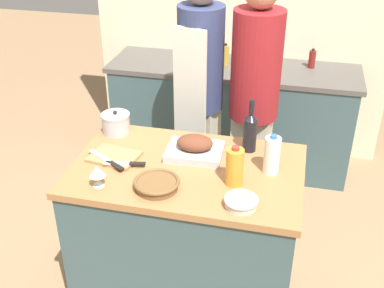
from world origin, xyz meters
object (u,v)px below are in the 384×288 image
at_px(milk_jug, 272,155).
at_px(knife_paring, 126,163).
at_px(person_cook_aproned, 200,88).
at_px(person_cook_guest, 254,97).
at_px(mixing_bowl, 241,202).
at_px(wicker_basket, 157,184).
at_px(wine_glass_left, 97,172).
at_px(knife_chef, 107,160).
at_px(roasting_pan, 195,148).
at_px(stock_pot, 116,123).
at_px(condiment_bottle_short, 312,59).
at_px(wine_bottle_green, 250,131).
at_px(cutting_board, 114,157).
at_px(condiment_bottle_tall, 217,53).
at_px(condiment_bottle_extra, 225,55).
at_px(juice_jug, 235,167).

relative_size(milk_jug, knife_paring, 0.97).
distance_m(person_cook_aproned, person_cook_guest, 0.39).
distance_m(mixing_bowl, milk_jug, 0.37).
relative_size(wicker_basket, wine_glass_left, 1.99).
xyz_separation_m(knife_chef, knife_paring, (0.11, -0.01, 0.00)).
xyz_separation_m(mixing_bowl, person_cook_aproned, (-0.46, 1.16, 0.06)).
bearing_deg(roasting_pan, milk_jug, -9.46).
xyz_separation_m(stock_pot, person_cook_guest, (0.78, 0.53, 0.03)).
xyz_separation_m(roasting_pan, condiment_bottle_short, (0.62, 1.60, 0.01)).
relative_size(mixing_bowl, person_cook_aproned, 0.09).
bearing_deg(wine_bottle_green, stock_pot, 177.94).
xyz_separation_m(cutting_board, mixing_bowl, (0.76, -0.28, 0.02)).
bearing_deg(condiment_bottle_short, knife_chef, -120.68).
xyz_separation_m(mixing_bowl, milk_jug, (0.11, 0.34, 0.08)).
distance_m(milk_jug, knife_chef, 0.90).
height_order(milk_jug, knife_chef, milk_jug).
distance_m(mixing_bowl, condiment_bottle_short, 2.03).
bearing_deg(condiment_bottle_tall, person_cook_aproned, -87.92).
bearing_deg(milk_jug, wine_bottle_green, 125.08).
xyz_separation_m(mixing_bowl, condiment_bottle_tall, (-0.49, 1.96, 0.04)).
bearing_deg(knife_chef, condiment_bottle_short, 59.32).
relative_size(wine_bottle_green, knife_chef, 1.21).
bearing_deg(knife_paring, condiment_bottle_tall, 84.33).
relative_size(wicker_basket, knife_chef, 0.91).
relative_size(wicker_basket, person_cook_aproned, 0.13).
relative_size(wicker_basket, wine_bottle_green, 0.75).
distance_m(roasting_pan, wicker_basket, 0.38).
distance_m(mixing_bowl, condiment_bottle_extra, 1.96).
xyz_separation_m(wine_bottle_green, condiment_bottle_tall, (-0.46, 1.42, -0.05)).
relative_size(roasting_pan, knife_paring, 1.41).
bearing_deg(milk_jug, stock_pot, 166.44).
xyz_separation_m(wicker_basket, condiment_bottle_short, (0.73, 1.96, 0.03)).
height_order(condiment_bottle_tall, person_cook_guest, person_cook_guest).
xyz_separation_m(roasting_pan, knife_paring, (-0.34, -0.20, -0.03)).
distance_m(stock_pot, milk_jug, 1.00).
relative_size(milk_jug, person_cook_aproned, 0.13).
height_order(stock_pot, condiment_bottle_extra, condiment_bottle_extra).
height_order(wicker_basket, knife_paring, wicker_basket).
bearing_deg(condiment_bottle_short, juice_jug, -100.98).
xyz_separation_m(knife_paring, condiment_bottle_short, (0.95, 1.80, 0.04)).
distance_m(condiment_bottle_tall, person_cook_guest, 0.95).
height_order(juice_jug, knife_paring, juice_jug).
bearing_deg(stock_pot, mixing_bowl, -33.79).
bearing_deg(milk_jug, wicker_basket, -152.28).
distance_m(knife_chef, person_cook_guest, 1.13).
bearing_deg(knife_paring, wine_glass_left, -109.75).
distance_m(wine_bottle_green, knife_paring, 0.72).
relative_size(cutting_board, mixing_bowl, 1.73).
height_order(stock_pot, mixing_bowl, stock_pot).
bearing_deg(milk_jug, mixing_bowl, -108.05).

